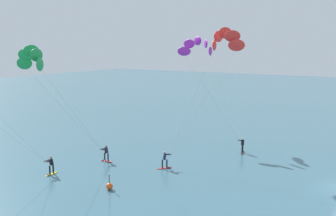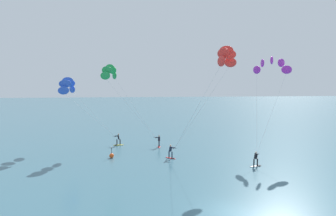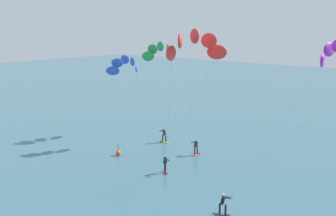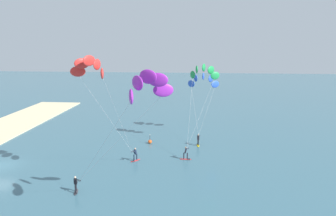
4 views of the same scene
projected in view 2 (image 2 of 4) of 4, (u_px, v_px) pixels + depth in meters
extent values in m
plane|color=#386070|center=(231.00, 213.00, 23.85)|extent=(240.00, 240.00, 0.00)
ellipsoid|color=#333338|center=(256.00, 166.00, 35.81)|extent=(1.54, 0.70, 0.08)
cube|color=black|center=(259.00, 165.00, 35.93)|extent=(0.34, 0.35, 0.02)
cylinder|color=black|center=(254.00, 162.00, 35.69)|extent=(0.14, 0.14, 0.78)
cylinder|color=black|center=(257.00, 162.00, 35.83)|extent=(0.14, 0.14, 0.78)
cube|color=black|center=(256.00, 156.00, 35.69)|extent=(0.38, 0.37, 0.63)
sphere|color=beige|center=(256.00, 152.00, 35.64)|extent=(0.20, 0.20, 0.20)
cylinder|color=black|center=(257.00, 154.00, 36.16)|extent=(0.30, 0.49, 0.03)
cylinder|color=black|center=(255.00, 154.00, 35.96)|extent=(0.18, 0.61, 0.15)
cylinder|color=black|center=(257.00, 154.00, 35.87)|extent=(0.53, 0.44, 0.15)
ellipsoid|color=purple|center=(287.00, 70.00, 42.19)|extent=(1.70, 0.73, 1.10)
ellipsoid|color=purple|center=(281.00, 63.00, 42.40)|extent=(1.52, 1.26, 1.10)
ellipsoid|color=purple|center=(272.00, 60.00, 42.89)|extent=(1.12, 1.60, 1.10)
ellipsoid|color=purple|center=(262.00, 63.00, 43.45)|extent=(0.55, 1.70, 1.10)
ellipsoid|color=purple|center=(257.00, 70.00, 43.86)|extent=(0.73, 1.70, 1.10)
cylinder|color=#B2B2B7|center=(273.00, 110.00, 39.19)|extent=(6.12, 6.62, 9.16)
cylinder|color=#B2B2B7|center=(257.00, 109.00, 40.03)|extent=(2.81, 8.56, 9.16)
ellipsoid|color=red|center=(171.00, 158.00, 39.25)|extent=(1.37, 1.26, 0.08)
cube|color=black|center=(173.00, 158.00, 39.00)|extent=(0.40, 0.40, 0.02)
cylinder|color=#192338|center=(169.00, 154.00, 39.34)|extent=(0.14, 0.14, 0.78)
cylinder|color=#192338|center=(172.00, 155.00, 39.08)|extent=(0.14, 0.14, 0.78)
cube|color=#192338|center=(171.00, 149.00, 39.13)|extent=(0.44, 0.44, 0.63)
sphere|color=tan|center=(171.00, 145.00, 39.09)|extent=(0.20, 0.20, 0.20)
cylinder|color=black|center=(175.00, 148.00, 38.88)|extent=(0.49, 0.30, 0.03)
cylinder|color=#192338|center=(173.00, 147.00, 39.09)|extent=(0.61, 0.18, 0.15)
cylinder|color=#192338|center=(172.00, 148.00, 38.90)|extent=(0.44, 0.53, 0.15)
ellipsoid|color=red|center=(221.00, 61.00, 33.52)|extent=(0.71, 1.61, 1.10)
ellipsoid|color=red|center=(223.00, 53.00, 34.03)|extent=(1.21, 1.45, 1.10)
ellipsoid|color=red|center=(226.00, 51.00, 35.02)|extent=(1.53, 1.07, 1.10)
ellipsoid|color=red|center=(229.00, 54.00, 36.09)|extent=(1.61, 0.53, 1.10)
ellipsoid|color=red|center=(230.00, 62.00, 36.78)|extent=(1.61, 0.71, 1.10)
cylinder|color=#B2B2B7|center=(196.00, 109.00, 36.22)|extent=(4.40, 4.68, 9.91)
cylinder|color=#B2B2B7|center=(202.00, 108.00, 37.85)|extent=(6.23, 1.54, 9.91)
ellipsoid|color=yellow|center=(119.00, 145.00, 46.40)|extent=(1.53, 0.49, 0.08)
cube|color=black|center=(116.00, 145.00, 46.33)|extent=(0.30, 0.31, 0.02)
cylinder|color=black|center=(120.00, 142.00, 46.39)|extent=(0.14, 0.14, 0.78)
cylinder|color=black|center=(117.00, 142.00, 46.32)|extent=(0.14, 0.14, 0.78)
cube|color=black|center=(118.00, 137.00, 46.28)|extent=(0.35, 0.33, 0.63)
sphere|color=#9E7051|center=(118.00, 134.00, 46.24)|extent=(0.20, 0.20, 0.20)
cylinder|color=black|center=(115.00, 136.00, 46.27)|extent=(0.55, 0.08, 0.03)
cylinder|color=black|center=(116.00, 136.00, 46.16)|extent=(0.60, 0.26, 0.15)
cylinder|color=black|center=(117.00, 136.00, 46.38)|extent=(0.58, 0.35, 0.15)
ellipsoid|color=blue|center=(72.00, 89.00, 47.53)|extent=(1.30, 1.47, 1.10)
ellipsoid|color=blue|center=(70.00, 83.00, 46.74)|extent=(1.61, 1.05, 1.10)
ellipsoid|color=blue|center=(68.00, 81.00, 45.52)|extent=(1.67, 0.47, 1.10)
ellipsoid|color=blue|center=(65.00, 84.00, 44.37)|extent=(1.67, 0.80, 1.10)
ellipsoid|color=blue|center=(64.00, 90.00, 43.76)|extent=(1.47, 1.30, 1.10)
cylinder|color=#B2B2B7|center=(93.00, 113.00, 46.92)|extent=(6.30, 2.49, 6.37)
cylinder|color=#B2B2B7|center=(90.00, 115.00, 45.03)|extent=(6.64, 1.32, 6.37)
ellipsoid|color=red|center=(159.00, 147.00, 45.31)|extent=(0.38, 1.50, 0.08)
cube|color=black|center=(159.00, 146.00, 45.72)|extent=(0.29, 0.28, 0.02)
cylinder|color=black|center=(159.00, 144.00, 45.05)|extent=(0.14, 0.14, 0.78)
cylinder|color=black|center=(159.00, 143.00, 45.48)|extent=(0.14, 0.14, 0.78)
cube|color=black|center=(159.00, 139.00, 45.19)|extent=(0.30, 0.32, 0.63)
sphere|color=#9E7051|center=(159.00, 136.00, 45.15)|extent=(0.20, 0.20, 0.20)
cylinder|color=black|center=(155.00, 138.00, 45.30)|extent=(0.53, 0.19, 0.03)
cylinder|color=black|center=(157.00, 138.00, 45.13)|extent=(0.61, 0.14, 0.15)
cylinder|color=black|center=(157.00, 137.00, 45.34)|extent=(0.52, 0.45, 0.15)
ellipsoid|color=#1E9347|center=(114.00, 76.00, 47.43)|extent=(0.94, 1.40, 1.10)
ellipsoid|color=#1E9347|center=(113.00, 70.00, 46.77)|extent=(1.29, 1.15, 1.10)
ellipsoid|color=#1E9347|center=(110.00, 68.00, 45.75)|extent=(1.44, 0.73, 1.10)
ellipsoid|color=#1E9347|center=(107.00, 70.00, 44.79)|extent=(1.43, 0.44, 1.10)
ellipsoid|color=#1E9347|center=(105.00, 76.00, 44.29)|extent=(1.40, 0.94, 1.10)
cylinder|color=#B2B2B7|center=(134.00, 107.00, 46.38)|extent=(5.85, 3.55, 8.36)
cylinder|color=#B2B2B7|center=(131.00, 108.00, 44.81)|extent=(6.81, 0.45, 8.36)
sphere|color=#EA5119|center=(112.00, 156.00, 39.43)|extent=(0.56, 0.56, 0.56)
cylinder|color=#262628|center=(112.00, 151.00, 39.36)|extent=(0.06, 0.06, 0.70)
sphere|color=#F2F2CC|center=(111.00, 147.00, 39.32)|extent=(0.12, 0.12, 0.12)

